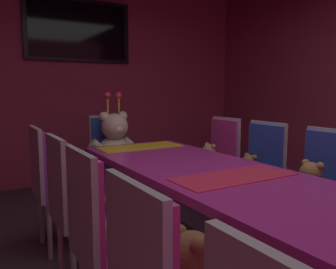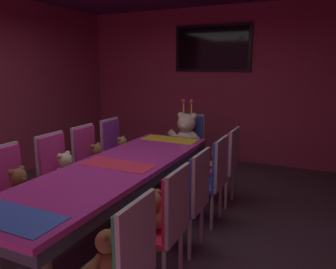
% 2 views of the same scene
% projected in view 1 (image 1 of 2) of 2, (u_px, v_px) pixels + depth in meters
% --- Properties ---
extents(wall_back, '(5.20, 0.12, 2.80)m').
position_uv_depth(wall_back, '(79.00, 80.00, 4.71)').
color(wall_back, '#99334C').
rests_on(wall_back, ground_plane).
extents(banquet_table, '(0.90, 3.03, 0.75)m').
position_uv_depth(banquet_table, '(233.00, 191.00, 2.08)').
color(banquet_table, '#B22D8C').
rests_on(banquet_table, ground_plane).
extents(chair_left_2, '(0.42, 0.41, 0.98)m').
position_uv_depth(chair_left_2, '(98.00, 228.00, 1.66)').
color(chair_left_2, '#CC338C').
rests_on(chair_left_2, ground_plane).
extents(teddy_left_2, '(0.27, 0.35, 0.33)m').
position_uv_depth(teddy_left_2, '(126.00, 222.00, 1.73)').
color(teddy_left_2, beige).
rests_on(teddy_left_2, chair_left_2).
extents(chair_left_3, '(0.42, 0.41, 0.98)m').
position_uv_depth(chair_left_3, '(70.00, 197.00, 2.14)').
color(chair_left_3, '#CC338C').
rests_on(chair_left_3, ground_plane).
extents(teddy_left_3, '(0.26, 0.33, 0.31)m').
position_uv_depth(teddy_left_3, '(93.00, 194.00, 2.22)').
color(teddy_left_3, brown).
rests_on(teddy_left_3, chair_left_3).
extents(chair_left_4, '(0.42, 0.41, 0.98)m').
position_uv_depth(chair_left_4, '(48.00, 176.00, 2.66)').
color(chair_left_4, purple).
rests_on(chair_left_4, ground_plane).
extents(teddy_left_4, '(0.23, 0.30, 0.28)m').
position_uv_depth(teddy_left_4, '(67.00, 176.00, 2.73)').
color(teddy_left_4, '#9E7247').
rests_on(teddy_left_4, chair_left_4).
extents(chair_right_2, '(0.42, 0.41, 0.98)m').
position_uv_depth(chair_right_2, '(323.00, 182.00, 2.49)').
color(chair_right_2, '#2D47B2').
rests_on(chair_right_2, ground_plane).
extents(teddy_right_2, '(0.25, 0.33, 0.31)m').
position_uv_depth(teddy_right_2, '(310.00, 186.00, 2.41)').
color(teddy_right_2, '#9E7247').
rests_on(teddy_right_2, chair_right_2).
extents(chair_right_3, '(0.42, 0.41, 0.98)m').
position_uv_depth(chair_right_3, '(261.00, 166.00, 3.03)').
color(chair_right_3, '#2D47B2').
rests_on(chair_right_3, ground_plane).
extents(teddy_right_3, '(0.21, 0.27, 0.26)m').
position_uv_depth(teddy_right_3, '(249.00, 171.00, 2.96)').
color(teddy_right_3, olive).
rests_on(teddy_right_3, chair_right_3).
extents(chair_right_4, '(0.42, 0.41, 0.98)m').
position_uv_depth(chair_right_4, '(220.00, 155.00, 3.51)').
color(chair_right_4, '#CC338C').
rests_on(chair_right_4, ground_plane).
extents(teddy_right_4, '(0.22, 0.29, 0.27)m').
position_uv_depth(teddy_right_4, '(208.00, 159.00, 3.44)').
color(teddy_right_4, tan).
rests_on(teddy_right_4, chair_right_4).
extents(throne_chair, '(0.41, 0.42, 0.98)m').
position_uv_depth(throne_chair, '(110.00, 150.00, 3.84)').
color(throne_chair, '#2D47B2').
rests_on(throne_chair, ground_plane).
extents(king_teddy_bear, '(0.61, 0.47, 0.78)m').
position_uv_depth(king_teddy_bear, '(115.00, 142.00, 3.68)').
color(king_teddy_bear, beige).
rests_on(king_teddy_bear, throne_chair).
extents(wall_tv, '(1.41, 0.06, 0.82)m').
position_uv_depth(wall_tv, '(79.00, 30.00, 4.55)').
color(wall_tv, black).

